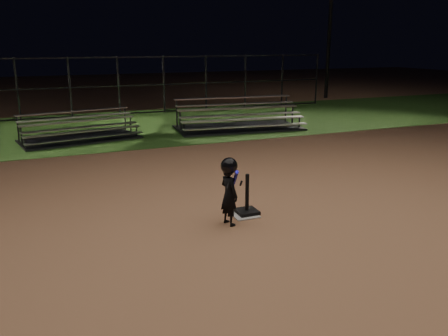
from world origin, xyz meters
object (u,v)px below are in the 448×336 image
light_pole_right (332,6)px  child_batter (229,190)px  home_plate (245,215)px  bleacher_right (239,123)px  batting_tee (247,206)px  bleacher_left (80,135)px

light_pole_right → child_batter: bearing=-129.2°
home_plate → bleacher_right: 8.68m
batting_tee → child_batter: (-0.49, -0.32, 0.48)m
bleacher_left → bleacher_right: 5.56m
bleacher_left → batting_tee: bearing=-85.4°
child_batter → light_pole_right: bearing=-54.0°
bleacher_left → light_pole_right: 16.41m
bleacher_left → bleacher_right: bleacher_right is taller
home_plate → child_batter: (-0.42, -0.27, 0.62)m
home_plate → light_pole_right: size_ratio=0.05×
batting_tee → bleacher_left: (-2.20, 8.05, 0.03)m
child_batter → bleacher_left: size_ratio=0.31×
light_pole_right → bleacher_left: bearing=-154.2°
bleacher_left → home_plate: bearing=-85.9°
batting_tee → child_batter: child_batter is taller
child_batter → bleacher_right: child_batter is taller
bleacher_left → bleacher_right: size_ratio=0.84×
child_batter → bleacher_left: (-1.71, 8.37, -0.45)m
batting_tee → bleacher_left: size_ratio=0.19×
home_plate → bleacher_right: bleacher_right is taller
bleacher_left → bleacher_right: (5.56, -0.13, 0.04)m
child_batter → home_plate: bearing=-72.2°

